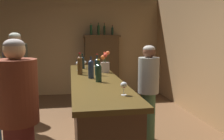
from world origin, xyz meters
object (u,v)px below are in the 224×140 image
object	(u,v)px
wine_glass_rear	(84,62)
patron_near_entrance	(15,78)
wine_bottle_malbec	(91,68)
bartender	(148,89)
wine_bottle_chardonnay	(83,62)
bar_counter	(95,113)
wine_bottle_merlot	(99,72)
display_cabinet	(102,64)
display_bottle_center	(104,30)
wine_glass_mid	(78,64)
display_bottle_midleft	(99,29)
wine_bottle_riesling	(97,66)
display_bottle_left	(91,29)
patron_redhead	(18,118)
patron_in_navy	(17,78)
flower_arrangement	(105,65)
wine_glass_front	(124,86)
wine_bottle_syrah	(80,65)
cheese_plate	(98,66)
wine_bottle_pinot	(80,63)
display_bottle_midright	(112,31)

from	to	relation	value
wine_glass_rear	patron_near_entrance	distance (m)	1.44
wine_bottle_malbec	bartender	xyz separation A→B (m)	(0.90, 0.16, -0.36)
wine_bottle_malbec	wine_bottle_chardonnay	world-z (taller)	wine_bottle_malbec
bar_counter	wine_bottle_merlot	distance (m)	0.73
display_cabinet	display_bottle_center	distance (m)	0.95
wine_glass_mid	bar_counter	bearing A→B (deg)	-75.50
display_bottle_midleft	wine_bottle_merlot	bearing A→B (deg)	-96.77
wine_bottle_riesling	display_bottle_center	bearing A→B (deg)	79.80
display_bottle_midleft	bartender	world-z (taller)	display_bottle_midleft
display_bottle_left	display_bottle_center	size ratio (longest dim) A/B	0.97
display_cabinet	wine_bottle_riesling	world-z (taller)	display_cabinet
patron_redhead	patron_near_entrance	xyz separation A→B (m)	(-0.60, 2.65, -0.06)
wine_bottle_merlot	patron_in_navy	xyz separation A→B (m)	(-1.25, 1.19, -0.26)
flower_arrangement	bartender	size ratio (longest dim) A/B	0.23
flower_arrangement	patron_near_entrance	size ratio (longest dim) A/B	0.23
display_cabinet	wine_glass_mid	distance (m)	2.55
display_bottle_left	bartender	distance (m)	3.33
wine_glass_front	patron_in_navy	world-z (taller)	patron_in_navy
wine_glass_mid	display_bottle_left	xyz separation A→B (m)	(0.45, 2.43, 0.66)
wine_bottle_riesling	wine_glass_mid	world-z (taller)	wine_bottle_riesling
wine_bottle_merlot	display_bottle_midleft	distance (m)	3.65
wine_glass_front	display_bottle_center	bearing A→B (deg)	84.42
wine_glass_front	patron_redhead	bearing A→B (deg)	-179.30
wine_bottle_syrah	display_cabinet	bearing A→B (deg)	76.20
display_cabinet	wine_bottle_merlot	xyz separation A→B (m)	(-0.50, -3.57, 0.31)
wine_bottle_syrah	patron_in_navy	size ratio (longest dim) A/B	0.20
wine_bottle_syrah	display_bottle_midleft	xyz separation A→B (m)	(0.64, 2.92, 0.62)
bar_counter	wine_bottle_syrah	world-z (taller)	wine_bottle_syrah
wine_bottle_merlot	cheese_plate	world-z (taller)	wine_bottle_merlot
wine_bottle_riesling	patron_in_navy	distance (m)	1.47
patron_near_entrance	patron_in_navy	bearing A→B (deg)	-21.63
display_bottle_left	bartender	bearing A→B (deg)	-79.05
patron_redhead	patron_near_entrance	distance (m)	2.71
patron_in_navy	wine_bottle_pinot	bearing A→B (deg)	20.18
wine_glass_rear	cheese_plate	size ratio (longest dim) A/B	0.76
display_bottle_center	bartender	distance (m)	3.28
wine_glass_mid	display_bottle_midright	bearing A→B (deg)	66.95
patron_near_entrance	display_bottle_center	bearing A→B (deg)	92.59
wine_bottle_chardonnay	display_bottle_left	distance (m)	2.36
wine_bottle_pinot	wine_glass_front	size ratio (longest dim) A/B	2.35
display_cabinet	wine_glass_mid	xyz separation A→B (m)	(-0.73, -2.43, 0.29)
wine_bottle_syrah	wine_glass_mid	bearing A→B (deg)	91.43
display_bottle_midright	patron_in_navy	size ratio (longest dim) A/B	0.16
wine_bottle_chardonnay	patron_in_navy	world-z (taller)	patron_in_navy
wine_bottle_chardonnay	wine_glass_mid	bearing A→B (deg)	-115.61
display_bottle_midleft	wine_glass_rear	bearing A→B (deg)	-104.05
wine_bottle_merlot	wine_bottle_pinot	bearing A→B (deg)	102.91
wine_glass_front	bartender	xyz separation A→B (m)	(0.66, 1.20, -0.32)
display_bottle_midright	bar_counter	bearing A→B (deg)	-104.32
wine_glass_mid	patron_near_entrance	xyz separation A→B (m)	(-1.22, 0.74, -0.35)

